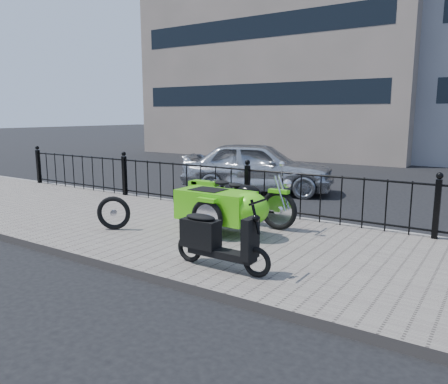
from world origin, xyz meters
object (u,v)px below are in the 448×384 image
Objects in this scene: scooter at (215,240)px; spare_tire at (114,213)px; motorcycle_sidecar at (229,205)px; sedan_car at (258,167)px.

spare_tire is at bearing 166.69° from scooter.
motorcycle_sidecar is 0.56× the size of sedan_car.
scooter is at bearing -13.31° from spare_tire.
motorcycle_sidecar is 1.60× the size of scooter.
scooter is 2.43× the size of spare_tire.
sedan_car is (-1.81, 4.26, 0.10)m from motorcycle_sidecar.
scooter is at bearing -174.39° from sedan_car.
motorcycle_sidecar is at bearing 28.35° from spare_tire.
motorcycle_sidecar is 2.01m from spare_tire.
motorcycle_sidecar reaches higher than spare_tire.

